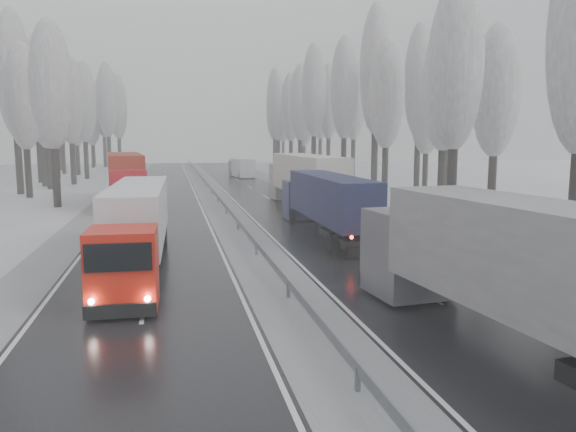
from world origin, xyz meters
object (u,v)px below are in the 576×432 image
object	(u,v)px
truck_grey_tarp	(541,273)
box_truck_distant	(242,168)
truck_cream_box	(305,177)
truck_red_white	(137,221)
truck_red_red	(125,175)
truck_blue_box	(326,200)

from	to	relation	value
truck_grey_tarp	box_truck_distant	world-z (taller)	truck_grey_tarp
truck_cream_box	truck_red_white	xyz separation A→B (m)	(-12.73, -20.23, -0.45)
truck_grey_tarp	truck_cream_box	world-z (taller)	truck_cream_box
box_truck_distant	truck_red_white	size ratio (longest dim) A/B	0.54
truck_red_red	truck_cream_box	bearing A→B (deg)	-26.98
truck_red_white	box_truck_distant	bearing A→B (deg)	79.56
truck_cream_box	truck_red_red	bearing A→B (deg)	157.23
truck_blue_box	truck_cream_box	world-z (taller)	truck_cream_box
truck_red_white	truck_red_red	world-z (taller)	truck_red_red
truck_grey_tarp	truck_blue_box	xyz separation A→B (m)	(-0.05, 20.56, -0.31)
truck_grey_tarp	truck_red_white	distance (m)	17.57
box_truck_distant	truck_red_white	xyz separation A→B (m)	(-12.13, -58.98, 0.73)
truck_cream_box	box_truck_distant	xyz separation A→B (m)	(-0.60, 38.75, -1.18)
truck_red_white	truck_red_red	xyz separation A→B (m)	(-2.46, 26.05, 0.45)
truck_blue_box	truck_red_red	distance (m)	23.43
truck_red_white	truck_red_red	distance (m)	26.17
truck_blue_box	truck_cream_box	distance (m)	13.61
box_truck_distant	truck_red_white	world-z (taller)	truck_red_white
truck_red_red	truck_grey_tarp	bearing A→B (deg)	-77.52
truck_blue_box	truck_red_red	size ratio (longest dim) A/B	0.82
box_truck_distant	truck_red_red	world-z (taller)	truck_red_red
truck_grey_tarp	truck_cream_box	distance (m)	34.07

